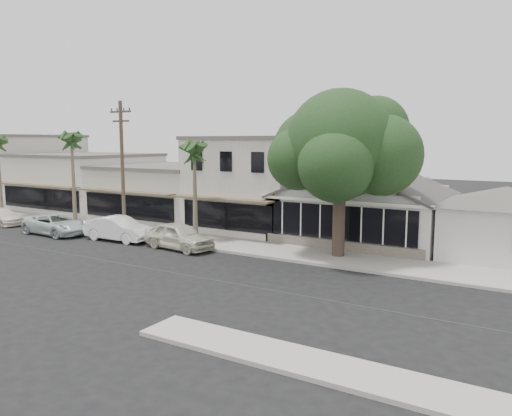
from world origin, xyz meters
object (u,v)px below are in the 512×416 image
Objects in this scene: car_0 at (179,236)px; car_3 at (2,217)px; car_1 at (119,229)px; shade_tree at (341,148)px; utility_pole at (122,166)px; car_2 at (56,224)px.

car_0 is 1.08× the size of car_3.
car_3 is (-12.44, -0.27, -0.16)m from car_1.
car_0 is 10.81m from shade_tree.
car_2 is at bearing -161.58° from utility_pole.
shade_tree is (8.93, 3.04, 5.27)m from car_0.
car_3 is (-12.02, -1.18, -4.16)m from utility_pole.
utility_pole is 1.93× the size of car_0.
shade_tree reaches higher than car_3.
car_2 is (-10.32, -0.78, -0.08)m from car_0.
shade_tree reaches higher than utility_pole.
car_1 is 0.93× the size of car_2.
car_1 is 15.22m from shade_tree.
car_3 is (-7.12, 0.45, -0.09)m from car_2.
car_2 is at bearing -168.78° from shade_tree.
car_1 is (-5.00, -0.06, -0.01)m from car_0.
shade_tree is (26.37, 3.37, 5.44)m from car_3.
car_2 is (-5.32, -0.72, -0.07)m from car_1.
utility_pole is at bearing -69.92° from car_2.
shade_tree reaches higher than car_1.
car_3 is at bearing 88.62° from car_1.
car_0 is at bearing -85.79° from car_3.
car_3 is at bearing 97.48° from car_0.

